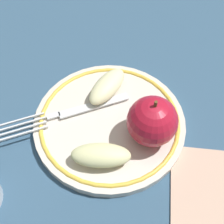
{
  "coord_description": "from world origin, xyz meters",
  "views": [
    {
      "loc": [
        0.04,
        -0.23,
        0.39
      ],
      "look_at": [
        0.0,
        0.01,
        0.04
      ],
      "focal_mm": 50.0,
      "sensor_mm": 36.0,
      "label": 1
    }
  ],
  "objects_px": {
    "apple_slice_front": "(107,86)",
    "apple_slice_back": "(103,156)",
    "apple_red_whole": "(152,121)",
    "plate": "(112,123)",
    "fork": "(69,113)",
    "napkin_folded": "(223,192)"
  },
  "relations": [
    {
      "from": "apple_red_whole",
      "to": "napkin_folded",
      "type": "xyz_separation_m",
      "value": [
        0.1,
        -0.06,
        -0.05
      ]
    },
    {
      "from": "plate",
      "to": "fork",
      "type": "xyz_separation_m",
      "value": [
        -0.06,
        0.0,
        0.01
      ]
    },
    {
      "from": "apple_slice_back",
      "to": "apple_slice_front",
      "type": "bearing_deg",
      "value": 89.14
    },
    {
      "from": "plate",
      "to": "apple_slice_back",
      "type": "height_order",
      "value": "apple_slice_back"
    },
    {
      "from": "apple_slice_back",
      "to": "fork",
      "type": "xyz_separation_m",
      "value": [
        -0.06,
        0.06,
        -0.01
      ]
    },
    {
      "from": "apple_red_whole",
      "to": "apple_slice_front",
      "type": "xyz_separation_m",
      "value": [
        -0.07,
        0.07,
        -0.02
      ]
    },
    {
      "from": "apple_slice_front",
      "to": "apple_red_whole",
      "type": "bearing_deg",
      "value": -108.45
    },
    {
      "from": "apple_slice_front",
      "to": "apple_slice_back",
      "type": "relative_size",
      "value": 1.0
    },
    {
      "from": "apple_slice_front",
      "to": "apple_slice_back",
      "type": "xyz_separation_m",
      "value": [
        0.01,
        -0.11,
        0.0
      ]
    },
    {
      "from": "apple_slice_back",
      "to": "napkin_folded",
      "type": "distance_m",
      "value": 0.16
    },
    {
      "from": "fork",
      "to": "napkin_folded",
      "type": "bearing_deg",
      "value": 130.98
    },
    {
      "from": "apple_red_whole",
      "to": "apple_slice_front",
      "type": "distance_m",
      "value": 0.1
    },
    {
      "from": "plate",
      "to": "apple_red_whole",
      "type": "relative_size",
      "value": 2.88
    },
    {
      "from": "plate",
      "to": "apple_slice_front",
      "type": "xyz_separation_m",
      "value": [
        -0.02,
        0.05,
        0.02
      ]
    },
    {
      "from": "apple_red_whole",
      "to": "apple_slice_front",
      "type": "bearing_deg",
      "value": 137.56
    },
    {
      "from": "apple_slice_back",
      "to": "apple_red_whole",
      "type": "bearing_deg",
      "value": 32.47
    },
    {
      "from": "plate",
      "to": "apple_slice_front",
      "type": "height_order",
      "value": "apple_slice_front"
    },
    {
      "from": "apple_red_whole",
      "to": "apple_slice_back",
      "type": "relative_size",
      "value": 0.98
    },
    {
      "from": "apple_slice_back",
      "to": "fork",
      "type": "height_order",
      "value": "apple_slice_back"
    },
    {
      "from": "apple_slice_front",
      "to": "napkin_folded",
      "type": "bearing_deg",
      "value": -102.25
    },
    {
      "from": "apple_red_whole",
      "to": "apple_slice_back",
      "type": "height_order",
      "value": "apple_red_whole"
    },
    {
      "from": "plate",
      "to": "apple_slice_back",
      "type": "relative_size",
      "value": 2.81
    }
  ]
}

